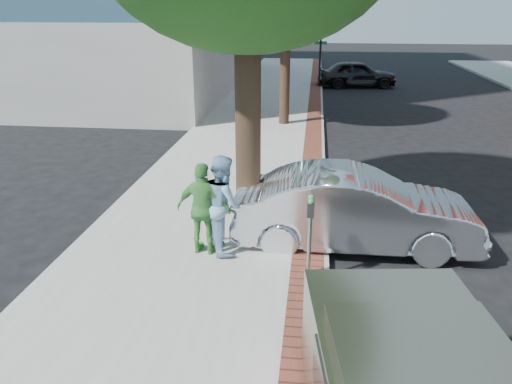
# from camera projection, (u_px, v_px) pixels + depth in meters

# --- Properties ---
(ground) EXTENTS (120.00, 120.00, 0.00)m
(ground) POSITION_uv_depth(u_px,v_px,m) (268.00, 279.00, 9.00)
(ground) COLOR black
(ground) RESTS_ON ground
(sidewalk) EXTENTS (5.00, 60.00, 0.15)m
(sidewalk) POSITION_uv_depth(u_px,v_px,m) (246.00, 151.00, 16.57)
(sidewalk) COLOR #9E9991
(sidewalk) RESTS_ON ground
(brick_strip) EXTENTS (0.60, 60.00, 0.01)m
(brick_strip) POSITION_uv_depth(u_px,v_px,m) (312.00, 151.00, 16.30)
(brick_strip) COLOR brown
(brick_strip) RESTS_ON sidewalk
(curb) EXTENTS (0.10, 60.00, 0.15)m
(curb) POSITION_uv_depth(u_px,v_px,m) (323.00, 154.00, 16.29)
(curb) COLOR gray
(curb) RESTS_ON ground
(office_base) EXTENTS (18.20, 22.20, 4.00)m
(office_base) POSITION_uv_depth(u_px,v_px,m) (89.00, 51.00, 30.18)
(office_base) COLOR gray
(office_base) RESTS_ON ground
(signal_near) EXTENTS (0.70, 0.15, 3.80)m
(signal_near) POSITION_uv_depth(u_px,v_px,m) (320.00, 49.00, 28.56)
(signal_near) COLOR black
(signal_near) RESTS_ON ground
(parking_meter) EXTENTS (0.12, 0.32, 1.47)m
(parking_meter) POSITION_uv_depth(u_px,v_px,m) (310.00, 220.00, 8.49)
(parking_meter) COLOR gray
(parking_meter) RESTS_ON sidewalk
(person_gray) EXTENTS (0.58, 0.79, 1.97)m
(person_gray) POSITION_uv_depth(u_px,v_px,m) (247.00, 179.00, 10.67)
(person_gray) COLOR #BCBBC0
(person_gray) RESTS_ON sidewalk
(person_officer) EXTENTS (1.05, 1.15, 1.91)m
(person_officer) POSITION_uv_depth(u_px,v_px,m) (223.00, 204.00, 9.43)
(person_officer) COLOR #88B2D3
(person_officer) RESTS_ON sidewalk
(person_green) EXTENTS (1.10, 0.56, 1.79)m
(person_green) POSITION_uv_depth(u_px,v_px,m) (204.00, 209.00, 9.34)
(person_green) COLOR #4F9C47
(person_green) RESTS_ON sidewalk
(sedan_silver) EXTENTS (4.85, 1.73, 1.59)m
(sedan_silver) POSITION_uv_depth(u_px,v_px,m) (355.00, 210.00, 9.97)
(sedan_silver) COLOR silver
(sedan_silver) RESTS_ON ground
(bg_car) EXTENTS (4.78, 2.40, 1.56)m
(bg_car) POSITION_uv_depth(u_px,v_px,m) (357.00, 74.00, 29.69)
(bg_car) COLOR black
(bg_car) RESTS_ON ground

